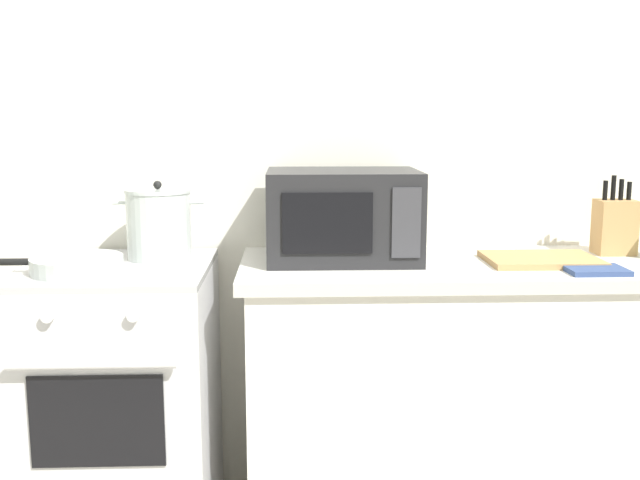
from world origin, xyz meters
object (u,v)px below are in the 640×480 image
Objects in this scene: frying_pan at (75,265)px; microwave at (343,215)px; cutting_board at (541,259)px; oven_mitt at (595,270)px; knife_block at (615,226)px; stove at (122,401)px; stock_pot at (159,224)px.

microwave is (0.84, 0.18, 0.12)m from frying_pan.
cutting_board is 2.00× the size of oven_mitt.
microwave is 0.96m from knife_block.
stove is at bearing 173.98° from oven_mitt.
microwave is 1.39× the size of cutting_board.
stock_pot is 0.62m from microwave.
cutting_board is (0.65, -0.08, -0.14)m from microwave.
frying_pan is at bearing -167.99° from microwave.
knife_block reaches higher than oven_mitt.
cutting_board is at bearing 3.86° from frying_pan.
knife_block is at bearing 0.71° from stock_pot.
microwave reaches higher than frying_pan.
knife_block is 0.37m from oven_mitt.
frying_pan is 2.66× the size of oven_mitt.
stove is 2.56× the size of cutting_board.
knife_block is (0.95, 0.06, -0.05)m from microwave.
stove is 5.11× the size of oven_mitt.
oven_mitt is (1.38, -0.28, -0.11)m from stock_pot.
stove is 1.84× the size of microwave.
stove is 0.60m from stock_pot.
knife_block reaches higher than stock_pot.
cutting_board is at bearing -155.22° from knife_block.
microwave is 1.82× the size of knife_block.
microwave is at bearing 6.10° from stove.
stock_pot reaches higher than stove.
frying_pan is 0.87m from microwave.
stove is 1.92× the size of frying_pan.
oven_mitt is (0.12, -0.16, -0.00)m from cutting_board.
cutting_board is 1.31× the size of knife_block.
stock_pot is at bearing 174.57° from cutting_board.
stove is 3.34× the size of knife_block.
microwave is at bearing -3.93° from stock_pot.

